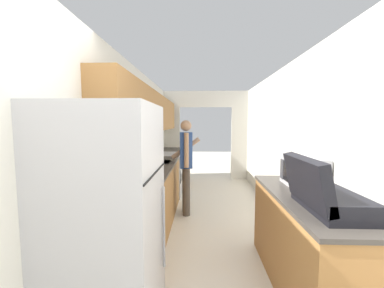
# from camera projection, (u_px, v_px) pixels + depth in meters

# --- Properties ---
(wall_left) EXTENTS (0.38, 7.97, 2.50)m
(wall_left) POSITION_uv_depth(u_px,v_px,m) (138.00, 130.00, 3.75)
(wall_left) COLOR silver
(wall_left) RESTS_ON ground_plane
(wall_right) EXTENTS (0.06, 7.97, 2.50)m
(wall_right) POSITION_uv_depth(u_px,v_px,m) (298.00, 149.00, 3.24)
(wall_right) COLOR silver
(wall_right) RESTS_ON ground_plane
(wall_far_with_doorway) EXTENTS (2.76, 0.06, 2.50)m
(wall_far_with_doorway) POSITION_uv_depth(u_px,v_px,m) (205.00, 129.00, 6.67)
(wall_far_with_doorway) COLOR silver
(wall_far_with_doorway) RESTS_ON ground_plane
(counter_left) EXTENTS (0.62, 4.45, 0.93)m
(counter_left) POSITION_uv_depth(u_px,v_px,m) (159.00, 187.00, 4.19)
(counter_left) COLOR #9E6B38
(counter_left) RESTS_ON ground_plane
(counter_right) EXTENTS (0.62, 1.68, 0.93)m
(counter_right) POSITION_uv_depth(u_px,v_px,m) (306.00, 243.00, 2.25)
(counter_right) COLOR #9E6B38
(counter_right) RESTS_ON ground_plane
(refrigerator) EXTENTS (0.75, 0.77, 1.74)m
(refrigerator) POSITION_uv_depth(u_px,v_px,m) (108.00, 223.00, 1.74)
(refrigerator) COLOR #B7B7BC
(refrigerator) RESTS_ON ground_plane
(range_oven) EXTENTS (0.66, 0.79, 1.07)m
(range_oven) POSITION_uv_depth(u_px,v_px,m) (168.00, 174.00, 5.25)
(range_oven) COLOR #B7B7BC
(range_oven) RESTS_ON ground_plane
(person) EXTENTS (0.53, 0.40, 1.66)m
(person) POSITION_uv_depth(u_px,v_px,m) (186.00, 164.00, 4.12)
(person) COLOR #4C4238
(person) RESTS_ON ground_plane
(suitcase) EXTENTS (0.45, 0.67, 0.42)m
(suitcase) POSITION_uv_depth(u_px,v_px,m) (322.00, 194.00, 1.83)
(suitcase) COLOR black
(suitcase) RESTS_ON counter_right
(microwave) EXTENTS (0.36, 0.45, 0.31)m
(microwave) POSITION_uv_depth(u_px,v_px,m) (303.00, 172.00, 2.55)
(microwave) COLOR #B7B7BC
(microwave) RESTS_ON counter_right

